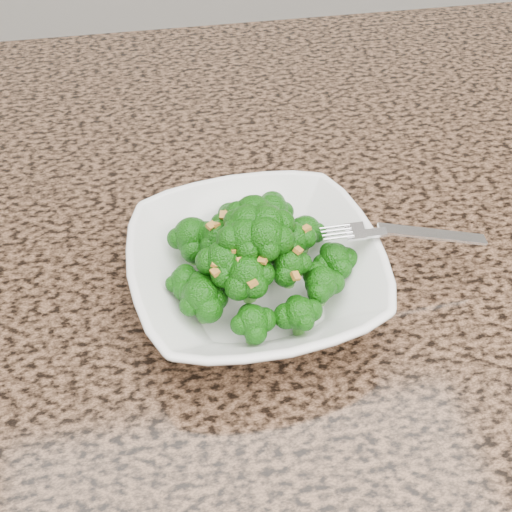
{
  "coord_description": "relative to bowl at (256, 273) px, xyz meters",
  "views": [
    {
      "loc": [
        -0.13,
        -0.13,
        1.35
      ],
      "look_at": [
        -0.07,
        0.27,
        0.95
      ],
      "focal_mm": 45.0,
      "sensor_mm": 36.0,
      "label": 1
    }
  ],
  "objects": [
    {
      "name": "cabinet",
      "position": [
        0.07,
        0.03,
        -0.49
      ],
      "size": [
        1.55,
        0.95,
        0.87
      ],
      "primitive_type": "cube",
      "color": "#3A2418",
      "rests_on": "ground"
    },
    {
      "name": "garlic_topping",
      "position": [
        0.0,
        0.0,
        0.09
      ],
      "size": [
        0.12,
        0.12,
        0.01
      ],
      "primitive_type": null,
      "color": "#BD812E",
      "rests_on": "broccoli_pile"
    },
    {
      "name": "granite_counter",
      "position": [
        0.07,
        0.03,
        -0.04
      ],
      "size": [
        1.64,
        1.04,
        0.03
      ],
      "primitive_type": "cube",
      "color": "brown",
      "rests_on": "cabinet"
    },
    {
      "name": "broccoli_pile",
      "position": [
        -0.0,
        0.0,
        0.06
      ],
      "size": [
        0.2,
        0.2,
        0.06
      ],
      "primitive_type": null,
      "color": "#125709",
      "rests_on": "bowl"
    },
    {
      "name": "bowl",
      "position": [
        0.0,
        0.0,
        0.0
      ],
      "size": [
        0.24,
        0.24,
        0.06
      ],
      "primitive_type": "imported",
      "rotation": [
        0.0,
        0.0,
        0.07
      ],
      "color": "white",
      "rests_on": "granite_counter"
    },
    {
      "name": "fork",
      "position": [
        0.11,
        -0.0,
        0.03
      ],
      "size": [
        0.17,
        0.04,
        0.01
      ],
      "primitive_type": null,
      "rotation": [
        0.0,
        0.0,
        -0.1
      ],
      "color": "silver",
      "rests_on": "bowl"
    }
  ]
}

